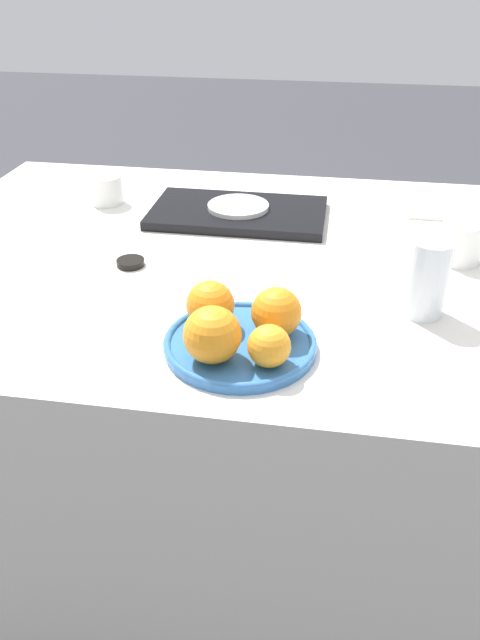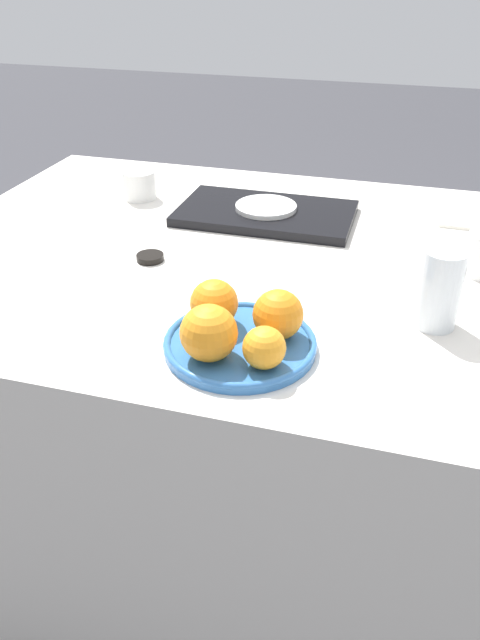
{
  "view_description": "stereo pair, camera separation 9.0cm",
  "coord_description": "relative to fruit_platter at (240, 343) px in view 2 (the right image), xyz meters",
  "views": [
    {
      "loc": [
        0.11,
        -1.09,
        1.29
      ],
      "look_at": [
        -0.02,
        -0.33,
        0.82
      ],
      "focal_mm": 35.0,
      "sensor_mm": 36.0,
      "label": 1
    },
    {
      "loc": [
        0.19,
        -1.07,
        1.29
      ],
      "look_at": [
        -0.02,
        -0.33,
        0.82
      ],
      "focal_mm": 35.0,
      "sensor_mm": 36.0,
      "label": 2
    }
  ],
  "objects": [
    {
      "name": "ground_plane",
      "position": [
        0.02,
        0.33,
        -0.78
      ],
      "size": [
        12.0,
        12.0,
        0.0
      ],
      "primitive_type": "plane",
      "color": "#38383D"
    },
    {
      "name": "table",
      "position": [
        0.02,
        0.33,
        -0.39
      ],
      "size": [
        1.5,
        0.98,
        0.77
      ],
      "color": "silver",
      "rests_on": "ground_plane"
    },
    {
      "name": "fruit_platter",
      "position": [
        0.0,
        0.0,
        0.0
      ],
      "size": [
        0.23,
        0.23,
        0.02
      ],
      "color": "#336BAD",
      "rests_on": "table"
    },
    {
      "name": "orange_0",
      "position": [
        -0.03,
        -0.05,
        0.04
      ],
      "size": [
        0.08,
        0.08,
        0.08
      ],
      "color": "orange",
      "rests_on": "fruit_platter"
    },
    {
      "name": "orange_1",
      "position": [
        0.05,
        0.03,
        0.04
      ],
      "size": [
        0.08,
        0.08,
        0.08
      ],
      "color": "orange",
      "rests_on": "fruit_platter"
    },
    {
      "name": "orange_2",
      "position": [
        0.05,
        -0.05,
        0.03
      ],
      "size": [
        0.06,
        0.06,
        0.06
      ],
      "color": "orange",
      "rests_on": "fruit_platter"
    },
    {
      "name": "orange_3",
      "position": [
        -0.05,
        0.04,
        0.04
      ],
      "size": [
        0.07,
        0.07,
        0.07
      ],
      "color": "orange",
      "rests_on": "fruit_platter"
    },
    {
      "name": "water_glass",
      "position": [
        0.27,
        0.15,
        0.05
      ],
      "size": [
        0.07,
        0.07,
        0.13
      ],
      "color": "silver",
      "rests_on": "table"
    },
    {
      "name": "serving_tray",
      "position": [
        -0.09,
        0.51,
        0.0
      ],
      "size": [
        0.38,
        0.22,
        0.02
      ],
      "color": "black",
      "rests_on": "table"
    },
    {
      "name": "side_plate",
      "position": [
        -0.09,
        0.51,
        0.02
      ],
      "size": [
        0.13,
        0.13,
        0.01
      ],
      "color": "silver",
      "rests_on": "serving_tray"
    },
    {
      "name": "cup_0",
      "position": [
        -0.4,
        0.55,
        0.02
      ],
      "size": [
        0.08,
        0.08,
        0.06
      ],
      "color": "white",
      "rests_on": "table"
    },
    {
      "name": "napkin",
      "position": [
        0.35,
        0.63,
        -0.01
      ],
      "size": [
        0.15,
        0.14,
        0.01
      ],
      "color": "silver",
      "rests_on": "table"
    },
    {
      "name": "soy_dish",
      "position": [
        -0.25,
        0.24,
        -0.0
      ],
      "size": [
        0.05,
        0.05,
        0.01
      ],
      "color": "black",
      "rests_on": "table"
    }
  ]
}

